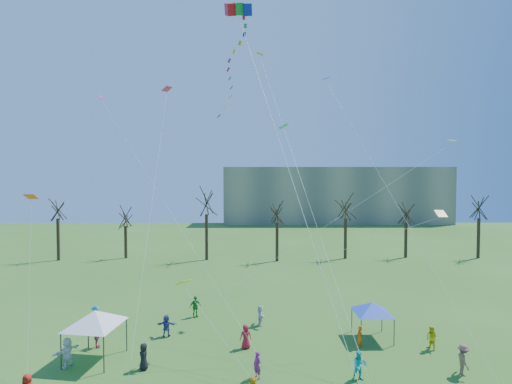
{
  "coord_description": "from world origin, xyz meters",
  "views": [
    {
      "loc": [
        -0.42,
        -16.18,
        11.74
      ],
      "look_at": [
        -0.24,
        5.0,
        11.0
      ],
      "focal_mm": 25.0,
      "sensor_mm": 36.0,
      "label": 1
    }
  ],
  "objects_px": {
    "distant_building": "(334,195)",
    "big_box_kite": "(237,68)",
    "canopy_tent_white": "(95,318)",
    "canopy_tent_blue": "(372,308)"
  },
  "relations": [
    {
      "from": "distant_building",
      "to": "big_box_kite",
      "type": "bearing_deg",
      "value": -107.31
    },
    {
      "from": "canopy_tent_white",
      "to": "canopy_tent_blue",
      "type": "height_order",
      "value": "canopy_tent_white"
    },
    {
      "from": "distant_building",
      "to": "canopy_tent_white",
      "type": "height_order",
      "value": "distant_building"
    },
    {
      "from": "distant_building",
      "to": "canopy_tent_blue",
      "type": "relative_size",
      "value": 16.67
    },
    {
      "from": "distant_building",
      "to": "canopy_tent_white",
      "type": "distance_m",
      "value": 82.21
    },
    {
      "from": "big_box_kite",
      "to": "canopy_tent_white",
      "type": "relative_size",
      "value": 5.51
    },
    {
      "from": "big_box_kite",
      "to": "canopy_tent_blue",
      "type": "height_order",
      "value": "big_box_kite"
    },
    {
      "from": "canopy_tent_blue",
      "to": "big_box_kite",
      "type": "bearing_deg",
      "value": -163.77
    },
    {
      "from": "distant_building",
      "to": "big_box_kite",
      "type": "height_order",
      "value": "big_box_kite"
    },
    {
      "from": "canopy_tent_blue",
      "to": "distant_building",
      "type": "bearing_deg",
      "value": 79.33
    }
  ]
}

